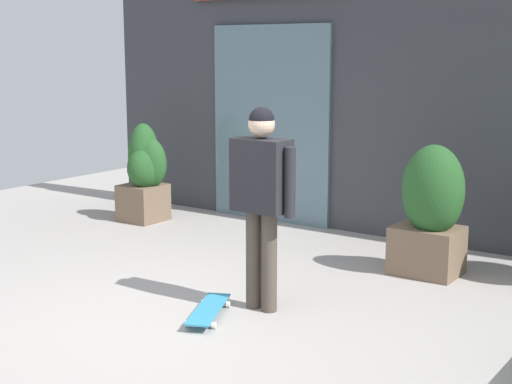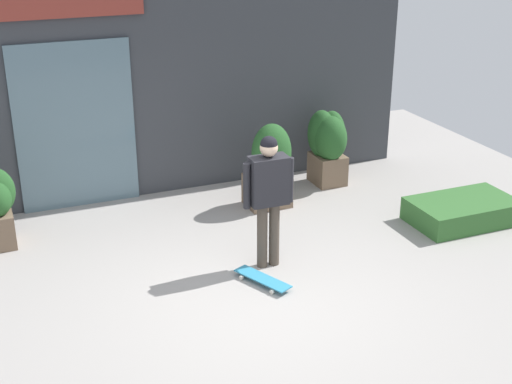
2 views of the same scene
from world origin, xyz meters
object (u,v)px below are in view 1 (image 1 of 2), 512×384
at_px(skateboarder, 261,187).
at_px(planter_box_right, 145,172).
at_px(skateboard, 208,310).
at_px(planter_box_left, 433,207).

height_order(skateboarder, planter_box_right, skateboarder).
bearing_deg(planter_box_right, skateboarder, -31.48).
bearing_deg(planter_box_right, skateboard, -38.93).
xyz_separation_m(skateboarder, skateboard, (-0.25, -0.40, -0.98)).
xyz_separation_m(skateboarder, planter_box_right, (-3.08, 1.89, -0.41)).
bearing_deg(skateboard, skateboarder, 124.38).
bearing_deg(planter_box_right, planter_box_left, -2.12).
distance_m(skateboard, planter_box_left, 2.46).
relative_size(skateboarder, skateboard, 2.15).
bearing_deg(skateboarder, planter_box_right, -120.17).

